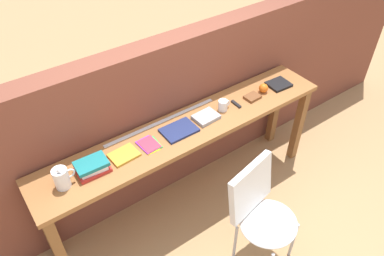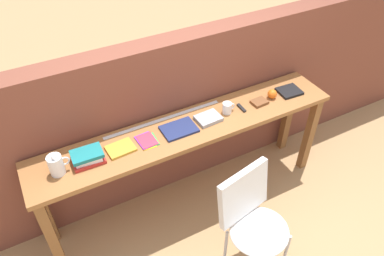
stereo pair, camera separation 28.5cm
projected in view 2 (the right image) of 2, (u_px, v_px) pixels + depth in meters
The scene contains 16 objects.
ground_plane at pixel (205, 222), 3.27m from camera, with size 40.00×40.00×0.00m, color tan.
brick_wall_back at pixel (171, 116), 3.22m from camera, with size 6.00×0.20×1.47m, color brown.
sideboard at pixel (189, 139), 2.99m from camera, with size 2.50×0.44×0.88m.
chair_white_moulded at pixel (254, 219), 2.67m from camera, with size 0.52×0.53×0.89m.
pitcher_white at pixel (56, 165), 2.48m from camera, with size 0.14×0.10×0.18m.
book_stack_leftmost at pixel (88, 157), 2.59m from camera, with size 0.22×0.16×0.08m.
magazine_cycling at pixel (121, 148), 2.70m from camera, with size 0.20×0.15×0.02m, color gold.
pamphlet_pile_colourful at pixel (147, 141), 2.76m from camera, with size 0.15×0.18×0.01m.
book_open_centre at pixel (179, 129), 2.86m from camera, with size 0.26×0.19×0.02m, color navy.
book_grey_hardcover at pixel (208, 118), 2.95m from camera, with size 0.19×0.15×0.03m, color #9E9EA3.
mug at pixel (227, 108), 3.00m from camera, with size 0.11×0.08×0.09m.
multitool_folded at pixel (241, 108), 3.06m from camera, with size 0.02×0.11×0.02m, color black.
leather_journal_brown at pixel (259, 102), 3.11m from camera, with size 0.13×0.10×0.02m, color brown.
sports_ball_small at pixel (272, 94), 3.15m from camera, with size 0.08×0.08×0.08m, color orange.
book_repair_rightmost at pixel (289, 91), 3.23m from camera, with size 0.19×0.17×0.02m, color black.
ruler_metal_back_edge at pixel (164, 119), 2.96m from camera, with size 0.99×0.03×0.00m, color silver.
Camera 2 is at (-1.01, -1.65, 2.77)m, focal length 35.00 mm.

